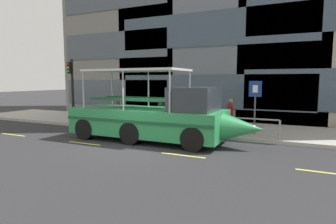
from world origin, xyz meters
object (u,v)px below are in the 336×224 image
(pedestrian_mid_left, at_px, (195,110))
(pedestrian_mid_right, at_px, (161,110))
(duck_tour_boat, at_px, (157,118))
(pedestrian_near_bow, at_px, (230,112))
(leaned_bicycle, at_px, (85,116))
(pedestrian_near_stern, at_px, (118,107))
(traffic_light_pole, at_px, (72,84))
(parking_sign, at_px, (255,98))

(pedestrian_mid_left, distance_m, pedestrian_mid_right, 2.03)
(duck_tour_boat, distance_m, pedestrian_near_bow, 3.90)
(leaned_bicycle, xyz_separation_m, pedestrian_near_stern, (1.77, 1.12, 0.53))
(pedestrian_near_bow, xyz_separation_m, pedestrian_near_stern, (-7.46, 0.81, -0.13))
(duck_tour_boat, xyz_separation_m, pedestrian_mid_left, (0.63, 3.54, 0.05))
(pedestrian_near_bow, bearing_deg, traffic_light_pole, -177.14)
(pedestrian_near_bow, bearing_deg, parking_sign, -0.15)
(leaned_bicycle, height_order, pedestrian_mid_right, pedestrian_mid_right)
(pedestrian_mid_left, xyz_separation_m, pedestrian_mid_right, (-2.00, -0.36, -0.03))
(parking_sign, bearing_deg, traffic_light_pole, -177.46)
(duck_tour_boat, distance_m, pedestrian_mid_left, 3.60)
(traffic_light_pole, xyz_separation_m, duck_tour_boat, (7.25, -2.19, -1.50))
(leaned_bicycle, bearing_deg, parking_sign, 1.70)
(leaned_bicycle, distance_m, pedestrian_near_stern, 2.16)
(pedestrian_mid_left, bearing_deg, pedestrian_mid_right, -169.66)
(leaned_bicycle, height_order, pedestrian_near_bow, pedestrian_near_bow)
(parking_sign, xyz_separation_m, leaned_bicycle, (-10.43, -0.31, -1.40))
(parking_sign, height_order, duck_tour_boat, duck_tour_boat)
(traffic_light_pole, height_order, pedestrian_mid_left, traffic_light_pole)
(pedestrian_mid_right, height_order, pedestrian_near_stern, pedestrian_mid_right)
(parking_sign, xyz_separation_m, pedestrian_near_stern, (-8.65, 0.81, -0.87))
(traffic_light_pole, distance_m, pedestrian_near_bow, 10.18)
(pedestrian_near_stern, bearing_deg, leaned_bicycle, -147.73)
(parking_sign, relative_size, pedestrian_near_stern, 1.74)
(traffic_light_pole, distance_m, duck_tour_boat, 7.72)
(pedestrian_near_bow, distance_m, pedestrian_near_stern, 7.51)
(leaned_bicycle, distance_m, pedestrian_mid_right, 5.13)
(pedestrian_mid_left, height_order, pedestrian_near_stern, pedestrian_mid_left)
(traffic_light_pole, height_order, pedestrian_near_bow, traffic_light_pole)
(traffic_light_pole, xyz_separation_m, leaned_bicycle, (0.85, 0.19, -2.04))
(pedestrian_mid_right, bearing_deg, pedestrian_mid_left, 10.34)
(duck_tour_boat, height_order, pedestrian_near_bow, duck_tour_boat)
(pedestrian_mid_left, relative_size, pedestrian_near_stern, 1.07)
(pedestrian_near_bow, height_order, pedestrian_near_stern, pedestrian_near_bow)
(duck_tour_boat, relative_size, pedestrian_mid_right, 5.87)
(traffic_light_pole, distance_m, pedestrian_mid_left, 8.13)
(traffic_light_pole, xyz_separation_m, pedestrian_mid_left, (7.88, 1.36, -1.45))
(parking_sign, distance_m, pedestrian_near_bow, 1.40)
(traffic_light_pole, distance_m, parking_sign, 11.30)
(parking_sign, relative_size, pedestrian_mid_right, 1.68)
(duck_tour_boat, bearing_deg, traffic_light_pole, 163.23)
(pedestrian_near_bow, bearing_deg, duck_tour_boat, -136.43)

